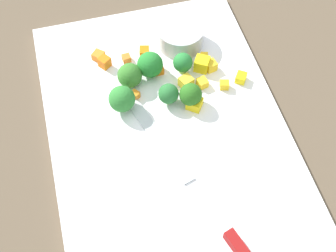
# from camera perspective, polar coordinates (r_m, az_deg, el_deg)

# --- Properties ---
(ground_plane) EXTENTS (4.00, 4.00, 0.00)m
(ground_plane) POSITION_cam_1_polar(r_m,az_deg,el_deg) (0.69, 0.00, -0.99)
(ground_plane) COLOR brown
(cutting_board) EXTENTS (0.51, 0.35, 0.01)m
(cutting_board) POSITION_cam_1_polar(r_m,az_deg,el_deg) (0.69, 0.00, -0.72)
(cutting_board) COLOR white
(cutting_board) RESTS_ON ground_plane
(prep_bowl) EXTENTS (0.08, 0.08, 0.03)m
(prep_bowl) POSITION_cam_1_polar(r_m,az_deg,el_deg) (0.78, 1.54, 11.01)
(prep_bowl) COLOR silver
(prep_bowl) RESTS_ON cutting_board
(chef_knife) EXTENTS (0.33, 0.12, 0.02)m
(chef_knife) POSITION_cam_1_polar(r_m,az_deg,el_deg) (0.62, 5.26, -10.18)
(chef_knife) COLOR silver
(chef_knife) RESTS_ON cutting_board
(carrot_dice_0) EXTENTS (0.01, 0.01, 0.01)m
(carrot_dice_0) POSITION_cam_1_polar(r_m,az_deg,el_deg) (0.76, -5.13, 8.28)
(carrot_dice_0) COLOR orange
(carrot_dice_0) RESTS_ON cutting_board
(carrot_dice_1) EXTENTS (0.02, 0.02, 0.01)m
(carrot_dice_1) POSITION_cam_1_polar(r_m,az_deg,el_deg) (0.77, -8.55, 8.53)
(carrot_dice_1) COLOR orange
(carrot_dice_1) RESTS_ON cutting_board
(carrot_dice_2) EXTENTS (0.02, 0.02, 0.02)m
(carrot_dice_2) POSITION_cam_1_polar(r_m,az_deg,el_deg) (0.76, -7.81, 7.79)
(carrot_dice_2) COLOR orange
(carrot_dice_2) RESTS_ON cutting_board
(carrot_dice_3) EXTENTS (0.02, 0.01, 0.01)m
(carrot_dice_3) POSITION_cam_1_polar(r_m,az_deg,el_deg) (0.75, -1.15, 7.05)
(carrot_dice_3) COLOR orange
(carrot_dice_3) RESTS_ON cutting_board
(carrot_dice_4) EXTENTS (0.02, 0.02, 0.01)m
(carrot_dice_4) POSITION_cam_1_polar(r_m,az_deg,el_deg) (0.72, -4.04, 3.84)
(carrot_dice_4) COLOR orange
(carrot_dice_4) RESTS_ON cutting_board
(carrot_dice_5) EXTENTS (0.02, 0.02, 0.01)m
(carrot_dice_5) POSITION_cam_1_polar(r_m,az_deg,el_deg) (0.77, -3.13, 9.00)
(carrot_dice_5) COLOR orange
(carrot_dice_5) RESTS_ON cutting_board
(carrot_dice_6) EXTENTS (0.02, 0.02, 0.01)m
(carrot_dice_6) POSITION_cam_1_polar(r_m,az_deg,el_deg) (0.75, -2.27, 7.30)
(carrot_dice_6) COLOR orange
(carrot_dice_6) RESTS_ON cutting_board
(pepper_dice_0) EXTENTS (0.03, 0.03, 0.02)m
(pepper_dice_0) POSITION_cam_1_polar(r_m,az_deg,el_deg) (0.75, 4.18, 7.60)
(pepper_dice_0) COLOR yellow
(pepper_dice_0) RESTS_ON cutting_board
(pepper_dice_1) EXTENTS (0.02, 0.02, 0.01)m
(pepper_dice_1) POSITION_cam_1_polar(r_m,az_deg,el_deg) (0.74, 8.96, 5.88)
(pepper_dice_1) COLOR yellow
(pepper_dice_1) RESTS_ON cutting_board
(pepper_dice_2) EXTENTS (0.01, 0.02, 0.01)m
(pepper_dice_2) POSITION_cam_1_polar(r_m,az_deg,el_deg) (0.76, 4.43, 8.42)
(pepper_dice_2) COLOR yellow
(pepper_dice_2) RESTS_ON cutting_board
(pepper_dice_3) EXTENTS (0.02, 0.02, 0.02)m
(pepper_dice_3) POSITION_cam_1_polar(r_m,az_deg,el_deg) (0.73, 2.23, 5.42)
(pepper_dice_3) COLOR yellow
(pepper_dice_3) RESTS_ON cutting_board
(pepper_dice_4) EXTENTS (0.03, 0.03, 0.02)m
(pepper_dice_4) POSITION_cam_1_polar(r_m,az_deg,el_deg) (0.70, 3.27, 2.76)
(pepper_dice_4) COLOR yellow
(pepper_dice_4) RESTS_ON cutting_board
(pepper_dice_5) EXTENTS (0.02, 0.02, 0.01)m
(pepper_dice_5) POSITION_cam_1_polar(r_m,az_deg,el_deg) (0.73, 4.23, 5.31)
(pepper_dice_5) COLOR yellow
(pepper_dice_5) RESTS_ON cutting_board
(pepper_dice_6) EXTENTS (0.01, 0.02, 0.01)m
(pepper_dice_6) POSITION_cam_1_polar(r_m,az_deg,el_deg) (0.73, 6.94, 5.03)
(pepper_dice_6) COLOR yellow
(pepper_dice_6) RESTS_ON cutting_board
(pepper_dice_7) EXTENTS (0.02, 0.02, 0.02)m
(pepper_dice_7) POSITION_cam_1_polar(r_m,az_deg,el_deg) (0.75, 5.28, 7.38)
(pepper_dice_7) COLOR yellow
(pepper_dice_7) RESTS_ON cutting_board
(broccoli_floret_0) EXTENTS (0.04, 0.04, 0.04)m
(broccoli_floret_0) POSITION_cam_1_polar(r_m,az_deg,el_deg) (0.69, -5.69, 3.30)
(broccoli_floret_0) COLOR #84B459
(broccoli_floret_0) RESTS_ON cutting_board
(broccoli_floret_1) EXTENTS (0.04, 0.04, 0.04)m
(broccoli_floret_1) POSITION_cam_1_polar(r_m,az_deg,el_deg) (0.73, -2.52, 7.45)
(broccoli_floret_1) COLOR #88C36A
(broccoli_floret_1) RESTS_ON cutting_board
(broccoli_floret_2) EXTENTS (0.03, 0.03, 0.04)m
(broccoli_floret_2) POSITION_cam_1_polar(r_m,az_deg,el_deg) (0.70, 0.07, 3.95)
(broccoli_floret_2) COLOR #8ABA60
(broccoli_floret_2) RESTS_ON cutting_board
(broccoli_floret_3) EXTENTS (0.03, 0.03, 0.04)m
(broccoli_floret_3) POSITION_cam_1_polar(r_m,az_deg,el_deg) (0.73, 1.82, 7.76)
(broccoli_floret_3) COLOR #8EBD57
(broccoli_floret_3) RESTS_ON cutting_board
(broccoli_floret_4) EXTENTS (0.04, 0.04, 0.04)m
(broccoli_floret_4) POSITION_cam_1_polar(r_m,az_deg,el_deg) (0.72, -4.72, 6.19)
(broccoli_floret_4) COLOR #7FB95F
(broccoli_floret_4) RESTS_ON cutting_board
(broccoli_floret_5) EXTENTS (0.03, 0.03, 0.04)m
(broccoli_floret_5) POSITION_cam_1_polar(r_m,az_deg,el_deg) (0.70, 2.79, 3.85)
(broccoli_floret_5) COLOR #93BE5D
(broccoli_floret_5) RESTS_ON cutting_board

